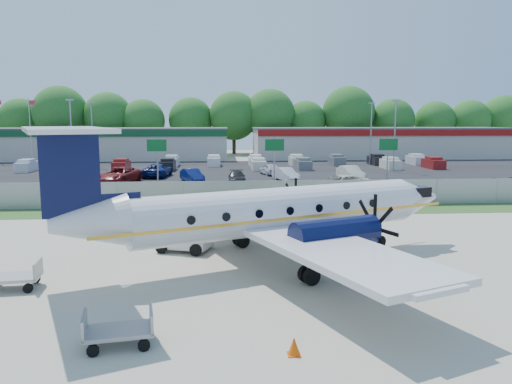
{
  "coord_description": "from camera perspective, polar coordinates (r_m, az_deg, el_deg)",
  "views": [
    {
      "loc": [
        -2.21,
        -24.04,
        6.72
      ],
      "look_at": [
        0.0,
        6.0,
        2.3
      ],
      "focal_mm": 35.0,
      "sensor_mm": 36.0,
      "label": 1
    }
  ],
  "objects": [
    {
      "name": "ground",
      "position": [
        25.06,
        1.02,
        -7.21
      ],
      "size": [
        170.0,
        170.0,
        0.0
      ],
      "primitive_type": "plane",
      "color": "#B3AD98",
      "rests_on": "ground"
    },
    {
      "name": "grass_verge",
      "position": [
        36.73,
        -0.69,
        -2.18
      ],
      "size": [
        170.0,
        4.0,
        0.02
      ],
      "primitive_type": "cube",
      "color": "#2D561E",
      "rests_on": "ground"
    },
    {
      "name": "access_road",
      "position": [
        43.62,
        -1.26,
        -0.5
      ],
      "size": [
        170.0,
        8.0,
        0.02
      ],
      "primitive_type": "cube",
      "color": "black",
      "rests_on": "ground"
    },
    {
      "name": "parking_lot",
      "position": [
        64.43,
        -2.23,
        2.36
      ],
      "size": [
        170.0,
        32.0,
        0.02
      ],
      "primitive_type": "cube",
      "color": "black",
      "rests_on": "ground"
    },
    {
      "name": "perimeter_fence",
      "position": [
        38.53,
        -0.87,
        -0.19
      ],
      "size": [
        120.0,
        0.06,
        1.99
      ],
      "color": "gray",
      "rests_on": "ground"
    },
    {
      "name": "building_west",
      "position": [
        88.83,
        -18.49,
        5.28
      ],
      "size": [
        46.4,
        12.4,
        5.24
      ],
      "color": "beige",
      "rests_on": "ground"
    },
    {
      "name": "building_east",
      "position": [
        90.63,
        13.99,
        5.51
      ],
      "size": [
        44.4,
        12.4,
        5.24
      ],
      "color": "beige",
      "rests_on": "ground"
    },
    {
      "name": "sign_left",
      "position": [
        47.41,
        -11.25,
        4.43
      ],
      "size": [
        1.8,
        0.26,
        5.0
      ],
      "color": "gray",
      "rests_on": "ground"
    },
    {
      "name": "sign_mid",
      "position": [
        47.34,
        2.12,
        4.58
      ],
      "size": [
        1.8,
        0.26,
        5.0
      ],
      "color": "gray",
      "rests_on": "ground"
    },
    {
      "name": "sign_right",
      "position": [
        49.77,
        14.85,
        4.49
      ],
      "size": [
        1.8,
        0.26,
        5.0
      ],
      "color": "gray",
      "rests_on": "ground"
    },
    {
      "name": "flagpole_east",
      "position": [
        84.1,
        -24.36,
        6.88
      ],
      "size": [
        1.06,
        0.12,
        10.0
      ],
      "color": "silver",
      "rests_on": "ground"
    },
    {
      "name": "light_pole_nw",
      "position": [
        64.56,
        -20.34,
        6.51
      ],
      "size": [
        0.9,
        0.35,
        9.09
      ],
      "color": "gray",
      "rests_on": "ground"
    },
    {
      "name": "light_pole_ne",
      "position": [
        65.92,
        15.59,
        6.75
      ],
      "size": [
        0.9,
        0.35,
        9.09
      ],
      "color": "gray",
      "rests_on": "ground"
    },
    {
      "name": "light_pole_sw",
      "position": [
        74.22,
        -18.21,
        6.78
      ],
      "size": [
        0.9,
        0.35,
        9.09
      ],
      "color": "gray",
      "rests_on": "ground"
    },
    {
      "name": "light_pole_se",
      "position": [
        75.41,
        13.02,
        7.0
      ],
      "size": [
        0.9,
        0.35,
        9.09
      ],
      "color": "gray",
      "rests_on": "ground"
    },
    {
      "name": "tree_line",
      "position": [
        98.3,
        -2.92,
        4.41
      ],
      "size": [
        112.0,
        6.0,
        14.0
      ],
      "primitive_type": null,
      "color": "#21601C",
      "rests_on": "ground"
    },
    {
      "name": "aircraft",
      "position": [
        23.19,
        1.97,
        -2.21
      ],
      "size": [
        20.7,
        20.12,
        6.4
      ],
      "color": "silver",
      "rests_on": "ground"
    },
    {
      "name": "pushback_tug",
      "position": [
        25.91,
        -7.9,
        -5.25
      ],
      "size": [
        2.94,
        2.55,
        1.39
      ],
      "color": "silver",
      "rests_on": "ground"
    },
    {
      "name": "baggage_cart_near",
      "position": [
        22.31,
        -26.17,
        -8.67
      ],
      "size": [
        2.26,
        1.5,
        1.12
      ],
      "color": "gray",
      "rests_on": "ground"
    },
    {
      "name": "baggage_cart_far",
      "position": [
        15.94,
        -15.42,
        -14.95
      ],
      "size": [
        2.2,
        1.54,
        1.06
      ],
      "color": "gray",
      "rests_on": "ground"
    },
    {
      "name": "cone_port_wing",
      "position": [
        15.01,
        4.37,
        -17.19
      ],
      "size": [
        0.38,
        0.38,
        0.54
      ],
      "color": "#DB4D06",
      "rests_on": "ground"
    },
    {
      "name": "cone_starboard_wing",
      "position": [
        32.29,
        -9.21,
        -3.25
      ],
      "size": [
        0.43,
        0.43,
        0.61
      ],
      "color": "#DB4D06",
      "rests_on": "ground"
    },
    {
      "name": "road_car_west",
      "position": [
        45.5,
        -23.82,
        -0.86
      ],
      "size": [
        5.37,
        3.59,
        1.37
      ],
      "primitive_type": "imported",
      "rotation": [
        0.0,
        0.0,
        1.86
      ],
      "color": "maroon",
      "rests_on": "ground"
    },
    {
      "name": "road_car_mid",
      "position": [
        46.12,
        9.7,
        -0.15
      ],
      "size": [
        6.65,
        4.4,
        1.7
      ],
      "primitive_type": "imported",
      "rotation": [
        0.0,
        0.0,
        -1.29
      ],
      "color": "beige",
      "rests_on": "ground"
    },
    {
      "name": "parked_car_a",
      "position": [
        54.63,
        -15.35,
        0.98
      ],
      "size": [
        4.39,
        6.67,
        1.7
      ],
      "primitive_type": "imported",
      "rotation": [
        0.0,
        0.0,
        -0.28
      ],
      "color": "maroon",
      "rests_on": "ground"
    },
    {
      "name": "parked_car_b",
      "position": [
        54.12,
        -7.31,
        1.14
      ],
      "size": [
        2.96,
        4.57,
        1.42
      ],
      "primitive_type": "imported",
      "rotation": [
        0.0,
        0.0,
        0.37
      ],
      "color": "navy",
      "rests_on": "ground"
    },
    {
      "name": "parked_car_c",
      "position": [
        52.68,
        -2.21,
        1.01
      ],
      "size": [
        1.86,
        4.44,
        1.28
      ],
      "primitive_type": "imported",
      "rotation": [
        0.0,
        0.0,
        -0.02
      ],
      "color": "black",
      "rests_on": "ground"
    },
    {
      "name": "parked_car_d",
      "position": [
        54.77,
        3.43,
        1.28
      ],
      "size": [
        2.76,
        4.58,
        1.43
      ],
      "primitive_type": "imported",
      "rotation": [
        0.0,
        0.0,
        0.31
      ],
      "color": "silver",
      "rests_on": "ground"
    },
    {
      "name": "parked_car_e",
      "position": [
        56.19,
        10.75,
        1.33
      ],
      "size": [
        2.28,
        5.0,
        1.59
      ],
      "primitive_type": "imported",
      "rotation": [
        0.0,
        0.0,
        0.13
      ],
      "color": "beige",
      "rests_on": "ground"
    },
    {
      "name": "parked_car_f",
      "position": [
        59.38,
        -11.16,
        1.69
      ],
      "size": [
        3.29,
        5.94,
        1.57
      ],
      "primitive_type": "imported",
      "rotation": [
        0.0,
        0.0,
        3.02
      ],
      "color": "navy",
      "rests_on": "ground"
    },
    {
      "name": "parked_car_g",
      "position": [
        60.49,
        1.57,
        1.96
      ],
      "size": [
        2.6,
        4.4,
        1.41
      ],
      "primitive_type": "imported",
      "rotation": [
        0.0,
        0.0,
        3.38
      ],
      "color": "silver",
      "rests_on": "ground"
    },
    {
      "name": "far_parking_rows",
      "position": [
        69.41,
        -2.37,
        2.78
      ],
      "size": [
        56.0,
        10.0,
        1.6
      ],
      "primitive_type": null,
      "color": "gray",
      "rests_on": "ground"
    }
  ]
}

